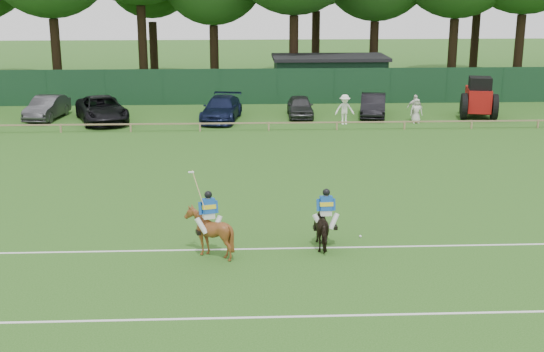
{
  "coord_description": "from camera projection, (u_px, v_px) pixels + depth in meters",
  "views": [
    {
      "loc": [
        -0.72,
        -23.56,
        8.77
      ],
      "look_at": [
        0.5,
        3.0,
        1.4
      ],
      "focal_mm": 48.0,
      "sensor_mm": 36.0,
      "label": 1
    }
  ],
  "objects": [
    {
      "name": "sedan_navy",
      "position": [
        221.0,
        109.0,
        45.18
      ],
      "size": [
        2.84,
        5.36,
        1.48
      ],
      "primitive_type": "imported",
      "rotation": [
        0.0,
        0.0,
        -0.16
      ],
      "color": "#111735",
      "rests_on": "ground"
    },
    {
      "name": "polo_ball",
      "position": [
        360.0,
        236.0,
        25.13
      ],
      "size": [
        0.09,
        0.09,
        0.09
      ],
      "primitive_type": "sphere",
      "color": "silver",
      "rests_on": "ground"
    },
    {
      "name": "spectator_mid",
      "position": [
        415.0,
        108.0,
        44.96
      ],
      "size": [
        0.97,
        0.41,
        1.65
      ],
      "primitive_type": "imported",
      "rotation": [
        0.0,
        0.0,
        0.01
      ],
      "color": "silver",
      "rests_on": "ground"
    },
    {
      "name": "tractor",
      "position": [
        479.0,
        98.0,
        45.9
      ],
      "size": [
        2.68,
        3.48,
        2.62
      ],
      "rotation": [
        0.0,
        0.0,
        -0.21
      ],
      "color": "#9B100E",
      "rests_on": "ground"
    },
    {
      "name": "tree_row",
      "position": [
        272.0,
        87.0,
        58.84
      ],
      "size": [
        96.0,
        12.0,
        21.0
      ],
      "primitive_type": null,
      "color": "#26561C",
      "rests_on": "ground"
    },
    {
      "name": "rider_dark",
      "position": [
        326.0,
        208.0,
        23.89
      ],
      "size": [
        0.94,
        0.39,
        1.41
      ],
      "rotation": [
        0.0,
        0.0,
        3.2
      ],
      "color": "silver",
      "rests_on": "ground"
    },
    {
      "name": "rider_chestnut",
      "position": [
        209.0,
        210.0,
        23.09
      ],
      "size": [
        0.98,
        0.52,
        2.05
      ],
      "rotation": [
        0.0,
        0.0,
        3.42
      ],
      "color": "silver",
      "rests_on": "ground"
    },
    {
      "name": "hatch_grey",
      "position": [
        300.0,
        106.0,
        46.4
      ],
      "size": [
        1.66,
        3.95,
        1.33
      ],
      "primitive_type": "imported",
      "rotation": [
        0.0,
        0.0,
        -0.02
      ],
      "color": "#323234",
      "rests_on": "ground"
    },
    {
      "name": "sedan_grey",
      "position": [
        47.0,
        108.0,
        45.58
      ],
      "size": [
        2.13,
        4.59,
        1.46
      ],
      "primitive_type": "imported",
      "rotation": [
        0.0,
        0.0,
        -0.14
      ],
      "color": "#2E2E30",
      "rests_on": "ground"
    },
    {
      "name": "pitch_lines",
      "position": [
        265.0,
        279.0,
        21.68
      ],
      "size": [
        60.0,
        5.1,
        0.01
      ],
      "color": "silver",
      "rests_on": "ground"
    },
    {
      "name": "estate_black",
      "position": [
        373.0,
        105.0,
        46.43
      ],
      "size": [
        2.34,
        4.6,
        1.45
      ],
      "primitive_type": "imported",
      "rotation": [
        0.0,
        0.0,
        -0.19
      ],
      "color": "black",
      "rests_on": "ground"
    },
    {
      "name": "spectator_left",
      "position": [
        345.0,
        109.0,
        44.0
      ],
      "size": [
        1.2,
        0.72,
        1.81
      ],
      "primitive_type": "imported",
      "rotation": [
        0.0,
        0.0,
        0.04
      ],
      "color": "white",
      "rests_on": "ground"
    },
    {
      "name": "perimeter_fence",
      "position": [
        249.0,
        87.0,
        50.71
      ],
      "size": [
        92.08,
        0.08,
        2.5
      ],
      "color": "#14351E",
      "rests_on": "ground"
    },
    {
      "name": "ground",
      "position": [
        262.0,
        238.0,
        25.06
      ],
      "size": [
        160.0,
        160.0,
        0.0
      ],
      "primitive_type": "plane",
      "color": "#1E4C14",
      "rests_on": "ground"
    },
    {
      "name": "horse_chestnut",
      "position": [
        209.0,
        232.0,
        23.3
      ],
      "size": [
        1.66,
        1.77,
        1.62
      ],
      "primitive_type": "imported",
      "rotation": [
        0.0,
        0.0,
        3.42
      ],
      "color": "brown",
      "rests_on": "ground"
    },
    {
      "name": "pitch_rail",
      "position": [
        252.0,
        123.0,
        42.26
      ],
      "size": [
        62.1,
        0.1,
        0.5
      ],
      "color": "#997F5B",
      "rests_on": "ground"
    },
    {
      "name": "suv_black",
      "position": [
        102.0,
        109.0,
        44.7
      ],
      "size": [
        4.33,
        6.18,
        1.57
      ],
      "primitive_type": "imported",
      "rotation": [
        0.0,
        0.0,
        0.34
      ],
      "color": "black",
      "rests_on": "ground"
    },
    {
      "name": "utility_shed",
      "position": [
        329.0,
        76.0,
        53.79
      ],
      "size": [
        8.4,
        4.4,
        3.04
      ],
      "color": "#14331E",
      "rests_on": "ground"
    },
    {
      "name": "spectator_right",
      "position": [
        416.0,
        111.0,
        44.42
      ],
      "size": [
        0.75,
        0.51,
        1.5
      ],
      "primitive_type": "imported",
      "rotation": [
        0.0,
        0.0,
        -0.04
      ],
      "color": "beige",
      "rests_on": "ground"
    },
    {
      "name": "horse_dark",
      "position": [
        326.0,
        227.0,
        24.08
      ],
      "size": [
        0.87,
        1.73,
        1.42
      ],
      "primitive_type": "imported",
      "rotation": [
        0.0,
        0.0,
        3.2
      ],
      "color": "black",
      "rests_on": "ground"
    }
  ]
}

